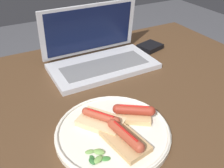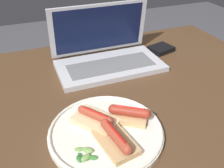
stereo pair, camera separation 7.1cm
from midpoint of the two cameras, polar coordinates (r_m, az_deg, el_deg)
The scene contains 8 objects.
desk at distance 0.84m, azimuth 2.54°, elevation -6.30°, with size 1.22×0.83×0.73m.
laptop at distance 0.92m, azimuth 1.01°, elevation 6.64°, with size 0.38×0.23×0.21m.
plate at distance 0.63m, azimuth 1.89°, elevation -10.94°, with size 0.29×0.29×0.02m.
sausage_toast_left at distance 0.64m, azimuth -0.60°, elevation -8.11°, with size 0.12×0.13×0.04m.
sausage_toast_middle at distance 0.65m, azimuth 7.16°, elevation -6.98°, with size 0.11×0.10×0.04m.
sausage_toast_right at distance 0.59m, azimuth 4.39°, elevation -12.56°, with size 0.09×0.13×0.04m.
salad_pile at distance 0.57m, azimuth -2.44°, elevation -16.00°, with size 0.05×0.05×0.01m.
external_drive at distance 1.07m, azimuth 13.04°, elevation 7.78°, with size 0.11×0.10×0.02m.
Camera 2 is at (-0.24, -0.61, 1.18)m, focal length 40.00 mm.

